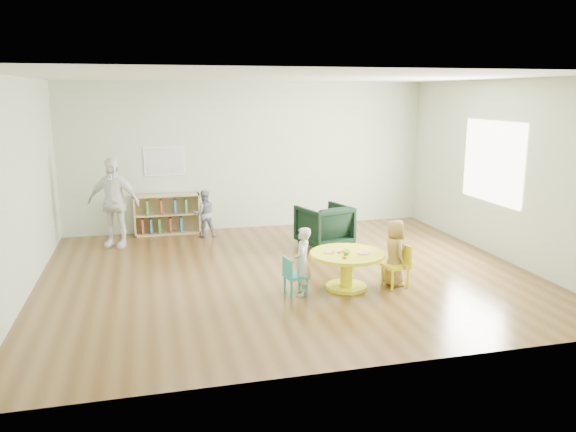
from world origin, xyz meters
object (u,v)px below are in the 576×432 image
(bookshelf, at_px, (166,214))
(toddler, at_px, (204,214))
(kid_chair_left, at_px, (293,275))
(child_left, at_px, (302,261))
(activity_table, at_px, (347,264))
(child_right, at_px, (395,253))
(armchair, at_px, (324,226))
(adult_caretaker, at_px, (113,202))
(kid_chair_right, at_px, (398,264))

(bookshelf, bearing_deg, toddler, -31.80)
(kid_chair_left, height_order, child_left, child_left)
(activity_table, bearing_deg, kid_chair_left, -174.77)
(child_right, relative_size, toddler, 1.06)
(child_right, bearing_deg, activity_table, 86.48)
(kid_chair_left, bearing_deg, child_right, 81.68)
(armchair, xyz_separation_m, child_left, (-1.00, -2.18, 0.09))
(bookshelf, height_order, child_right, child_right)
(child_left, distance_m, child_right, 1.32)
(bookshelf, bearing_deg, adult_caretaker, -141.99)
(activity_table, height_order, armchair, armchair)
(child_left, bearing_deg, armchair, 177.16)
(child_left, relative_size, toddler, 1.04)
(toddler, bearing_deg, bookshelf, -34.28)
(activity_table, bearing_deg, child_left, -172.89)
(activity_table, relative_size, toddler, 1.15)
(child_right, height_order, toddler, child_right)
(kid_chair_right, bearing_deg, adult_caretaker, 42.51)
(kid_chair_left, distance_m, child_left, 0.22)
(kid_chair_right, bearing_deg, child_left, 81.16)
(adult_caretaker, bearing_deg, child_left, -31.25)
(kid_chair_right, height_order, armchair, armchair)
(kid_chair_right, relative_size, bookshelf, 0.49)
(kid_chair_right, height_order, toddler, toddler)
(kid_chair_right, relative_size, toddler, 0.67)
(kid_chair_left, xyz_separation_m, child_left, (0.12, -0.01, 0.18))
(toddler, relative_size, adult_caretaker, 0.56)
(armchair, bearing_deg, adult_caretaker, -30.87)
(kid_chair_right, height_order, child_right, child_right)
(toddler, bearing_deg, child_right, 121.77)
(child_right, distance_m, toddler, 3.99)
(activity_table, xyz_separation_m, armchair, (0.36, 2.10, 0.02))
(armchair, distance_m, child_right, 2.16)
(activity_table, distance_m, bookshelf, 4.31)
(adult_caretaker, bearing_deg, bookshelf, 57.76)
(kid_chair_right, xyz_separation_m, adult_caretaker, (-3.84, 3.06, 0.46))
(child_left, distance_m, toddler, 3.48)
(child_right, bearing_deg, kid_chair_right, -145.54)
(toddler, xyz_separation_m, adult_caretaker, (-1.55, -0.29, 0.33))
(bookshelf, xyz_separation_m, child_left, (1.59, -3.76, 0.08))
(kid_chair_left, bearing_deg, toddler, -176.45)
(bookshelf, distance_m, child_left, 4.08)
(activity_table, height_order, kid_chair_left, activity_table)
(child_right, xyz_separation_m, adult_caretaker, (-3.80, 3.01, 0.31))
(bookshelf, xyz_separation_m, adult_caretaker, (-0.89, -0.70, 0.40))
(armchair, bearing_deg, activity_table, 63.71)
(adult_caretaker, bearing_deg, toddler, 30.18)
(bookshelf, distance_m, armchair, 3.03)
(activity_table, distance_m, adult_caretaker, 4.34)
(child_right, bearing_deg, armchair, 7.36)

